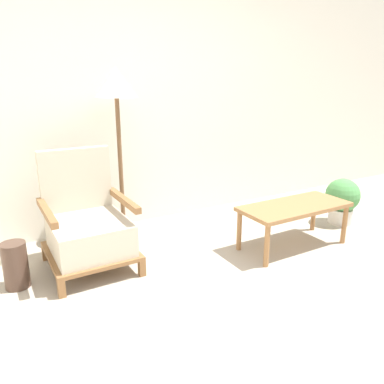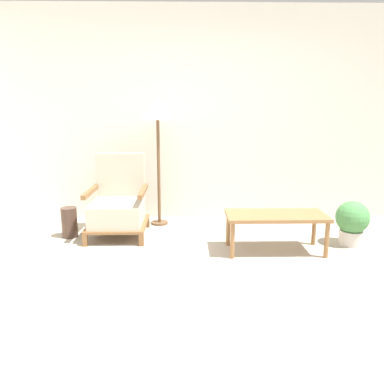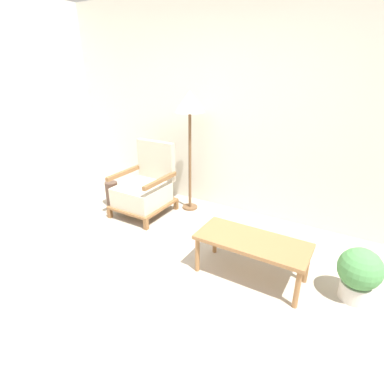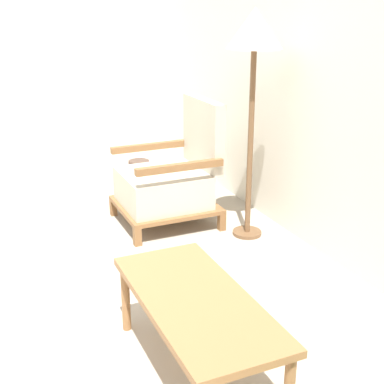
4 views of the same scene
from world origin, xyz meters
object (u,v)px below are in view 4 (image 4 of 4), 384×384
object	(u,v)px
armchair	(171,179)
coffee_table	(196,307)
vase	(139,180)
floor_lamp	(254,41)

from	to	relation	value
armchair	coffee_table	xyz separation A→B (m)	(1.69, -0.55, 0.01)
coffee_table	vase	bearing A→B (deg)	167.81
floor_lamp	armchair	bearing A→B (deg)	-136.82
floor_lamp	coffee_table	xyz separation A→B (m)	(1.25, -0.97, -1.01)
floor_lamp	vase	xyz separation A→B (m)	(-0.99, -0.48, -1.18)
armchair	floor_lamp	distance (m)	1.18
armchair	vase	distance (m)	0.58
floor_lamp	vase	bearing A→B (deg)	-154.07
coffee_table	vase	xyz separation A→B (m)	(-2.24, 0.48, -0.18)
floor_lamp	coffee_table	size ratio (longest dim) A/B	1.55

